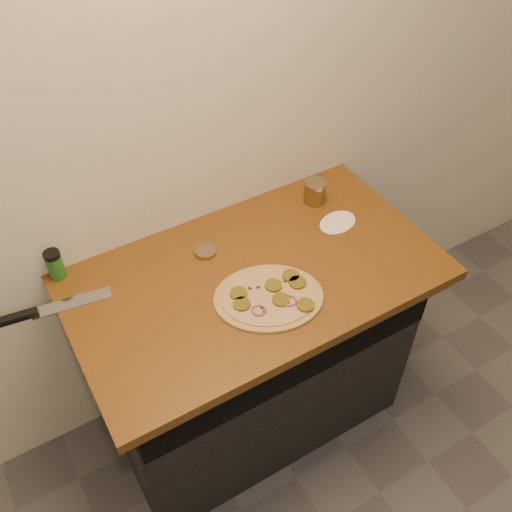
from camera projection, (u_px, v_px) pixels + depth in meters
cabinet at (250, 351)px, 2.19m from camera, size 1.10×0.60×0.86m
countertop at (254, 276)px, 1.86m from camera, size 1.20×0.70×0.04m
pizza at (269, 297)px, 1.75m from camera, size 0.44×0.44×0.02m
chefs_knife at (43, 311)px, 1.72m from camera, size 0.35×0.08×0.02m
mason_jar_lid at (206, 251)px, 1.90m from camera, size 0.10×0.10×0.02m
salsa_jar at (315, 192)px, 2.06m from camera, size 0.08×0.08×0.09m
spice_shaker at (55, 265)px, 1.79m from camera, size 0.05×0.05×0.10m
flour_spill at (338, 222)px, 2.01m from camera, size 0.18×0.18×0.00m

